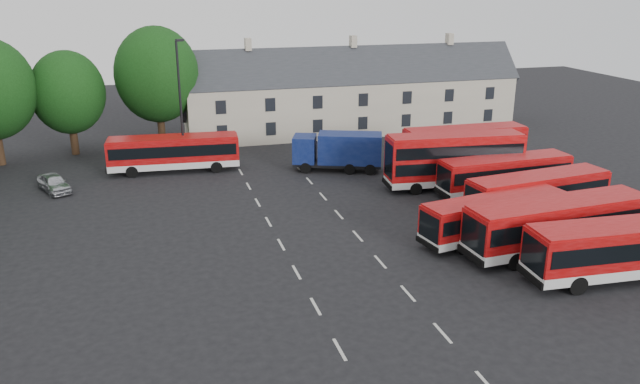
{
  "coord_description": "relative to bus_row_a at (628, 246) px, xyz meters",
  "views": [
    {
      "loc": [
        -7.33,
        -32.69,
        15.48
      ],
      "look_at": [
        3.3,
        4.85,
        2.2
      ],
      "focal_mm": 35.0,
      "sensor_mm": 36.0,
      "label": 1
    }
  ],
  "objects": [
    {
      "name": "lamppost",
      "position": [
        -21.57,
        27.47,
        3.94
      ],
      "size": [
        0.75,
        0.51,
        10.98
      ],
      "rotation": [
        0.0,
        0.0,
        0.42
      ],
      "color": "black",
      "rests_on": "ground"
    },
    {
      "name": "bus_row_a",
      "position": [
        0.0,
        0.0,
        0.0
      ],
      "size": [
        11.46,
        3.3,
        3.2
      ],
      "rotation": [
        0.0,
        0.0,
        -0.06
      ],
      "color": "silver",
      "rests_on": "ground"
    },
    {
      "name": "bus_dd_south",
      "position": [
        -1.75,
        16.75,
        0.54
      ],
      "size": [
        10.74,
        3.44,
        4.33
      ],
      "rotation": [
        0.0,
        0.0,
        -0.1
      ],
      "color": "silver",
      "rests_on": "ground"
    },
    {
      "name": "bus_north",
      "position": [
        -22.44,
        27.26,
        -0.09
      ],
      "size": [
        10.95,
        3.3,
        3.05
      ],
      "rotation": [
        0.0,
        0.0,
        -0.08
      ],
      "color": "silver",
      "rests_on": "ground"
    },
    {
      "name": "silver_car",
      "position": [
        -31.73,
        24.32,
        -1.24
      ],
      "size": [
        3.16,
        4.34,
        1.37
      ],
      "primitive_type": "imported",
      "rotation": [
        0.0,
        0.0,
        0.43
      ],
      "color": "#B5B8BE",
      "rests_on": "ground"
    },
    {
      "name": "ground",
      "position": [
        -17.1,
        7.54,
        -1.92
      ],
      "size": [
        140.0,
        140.0,
        0.0
      ],
      "primitive_type": "plane",
      "color": "black",
      "rests_on": "ground"
    },
    {
      "name": "bus_row_e",
      "position": [
        1.26,
        14.33,
        -0.17
      ],
      "size": [
        10.41,
        2.75,
        2.92
      ],
      "rotation": [
        0.0,
        0.0,
        0.04
      ],
      "color": "silver",
      "rests_on": "ground"
    },
    {
      "name": "bus_row_d",
      "position": [
        0.98,
        9.67,
        -0.14
      ],
      "size": [
        10.68,
        3.53,
        2.96
      ],
      "rotation": [
        0.0,
        0.0,
        0.11
      ],
      "color": "silver",
      "rests_on": "ground"
    },
    {
      "name": "box_truck",
      "position": [
        -8.94,
        23.69,
        -0.09
      ],
      "size": [
        7.79,
        4.83,
        3.26
      ],
      "rotation": [
        0.0,
        0.0,
        -0.36
      ],
      "color": "black",
      "rests_on": "ground"
    },
    {
      "name": "lane_markings",
      "position": [
        -14.6,
        9.54,
        -1.92
      ],
      "size": [
        5.15,
        33.8,
        0.01
      ],
      "color": "beige",
      "rests_on": "ground"
    },
    {
      "name": "bus_row_c",
      "position": [
        -4.09,
        6.74,
        -0.25
      ],
      "size": [
        10.11,
        3.88,
        2.79
      ],
      "rotation": [
        0.0,
        0.0,
        0.17
      ],
      "color": "silver",
      "rests_on": "ground"
    },
    {
      "name": "bus_row_b",
      "position": [
        -1.56,
        3.91,
        0.05
      ],
      "size": [
        11.8,
        3.42,
        3.29
      ],
      "rotation": [
        0.0,
        0.0,
        0.06
      ],
      "color": "silver",
      "rests_on": "ground"
    },
    {
      "name": "bus_dd_north",
      "position": [
        0.52,
        19.39,
        0.44
      ],
      "size": [
        10.18,
        2.54,
        4.16
      ],
      "rotation": [
        0.0,
        0.0,
        -0.02
      ],
      "color": "silver",
      "rests_on": "ground"
    },
    {
      "name": "terrace_houses",
      "position": [
        -3.1,
        37.54,
        1.94
      ],
      "size": [
        35.7,
        7.13,
        10.06
      ],
      "color": "beige",
      "rests_on": "ground"
    }
  ]
}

